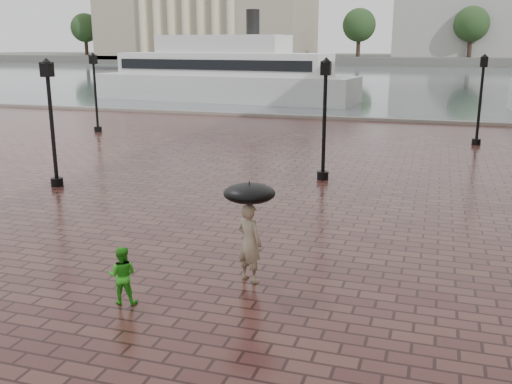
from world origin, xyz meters
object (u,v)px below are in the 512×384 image
(street_lamps, at_px, (241,105))
(ferry_near, at_px, (224,74))
(adult_pedestrian, at_px, (250,243))
(child_pedestrian, at_px, (122,275))

(street_lamps, height_order, ferry_near, ferry_near)
(adult_pedestrian, distance_m, child_pedestrian, 2.75)
(adult_pedestrian, distance_m, ferry_near, 41.00)
(street_lamps, xyz_separation_m, ferry_near, (-10.19, 24.59, 0.05))
(ferry_near, bearing_deg, adult_pedestrian, -63.10)
(child_pedestrian, bearing_deg, ferry_near, -86.93)
(street_lamps, bearing_deg, ferry_near, 112.51)
(child_pedestrian, height_order, ferry_near, ferry_near)
(adult_pedestrian, bearing_deg, ferry_near, -44.69)
(street_lamps, bearing_deg, adult_pedestrian, -70.18)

